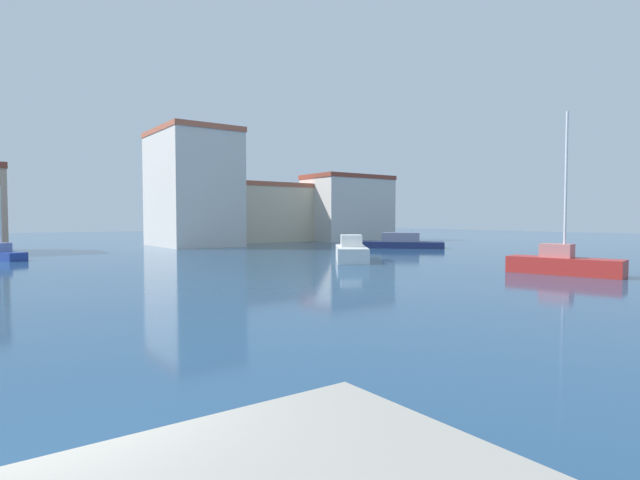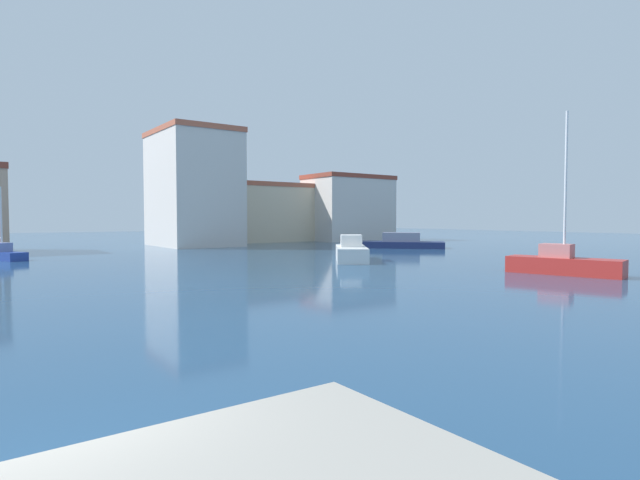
# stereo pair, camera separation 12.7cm
# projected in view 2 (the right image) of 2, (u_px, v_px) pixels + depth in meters

# --- Properties ---
(water) EXTENTS (160.00, 160.00, 0.00)m
(water) POSITION_uv_depth(u_px,v_px,m) (282.00, 265.00, 29.31)
(water) COLOR navy
(water) RESTS_ON ground
(sailboat_blue_far_left) EXTENTS (2.73, 4.19, 4.79)m
(sailboat_blue_far_left) POSITION_uv_depth(u_px,v_px,m) (2.00, 253.00, 32.82)
(sailboat_blue_far_left) COLOR #233D93
(sailboat_blue_far_left) RESTS_ON water
(motorboat_white_outer_mooring) EXTENTS (4.95, 5.77, 1.66)m
(motorboat_white_outer_mooring) POSITION_uv_depth(u_px,v_px,m) (351.00, 252.00, 32.29)
(motorboat_white_outer_mooring) COLOR white
(motorboat_white_outer_mooring) RESTS_ON water
(sailboat_red_center_channel) EXTENTS (2.63, 5.39, 7.88)m
(sailboat_red_center_channel) POSITION_uv_depth(u_px,v_px,m) (563.00, 263.00, 24.43)
(sailboat_red_center_channel) COLOR #B22823
(sailboat_red_center_channel) RESTS_ON water
(motorboat_navy_behind_lamppost) EXTENTS (7.89, 8.19, 1.41)m
(motorboat_navy_behind_lamppost) POSITION_uv_depth(u_px,v_px,m) (397.00, 242.00, 45.99)
(motorboat_navy_behind_lamppost) COLOR #19234C
(motorboat_navy_behind_lamppost) RESTS_ON water
(warehouse_block) EXTENTS (6.97, 9.69, 11.32)m
(warehouse_block) POSITION_uv_depth(u_px,v_px,m) (193.00, 188.00, 49.44)
(warehouse_block) COLOR beige
(warehouse_block) RESTS_ON ground
(harbor_office) EXTENTS (12.15, 5.86, 6.73)m
(harbor_office) POSITION_uv_depth(u_px,v_px,m) (268.00, 212.00, 58.20)
(harbor_office) COLOR beige
(harbor_office) RESTS_ON ground
(waterfront_apartments) EXTENTS (10.08, 6.56, 7.88)m
(waterfront_apartments) POSITION_uv_depth(u_px,v_px,m) (348.00, 208.00, 61.29)
(waterfront_apartments) COLOR beige
(waterfront_apartments) RESTS_ON ground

